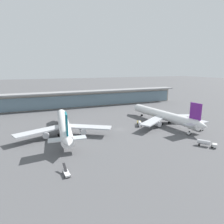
# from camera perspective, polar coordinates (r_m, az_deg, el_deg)

# --- Properties ---
(ground_plane) EXTENTS (1200.00, 1200.00, 0.00)m
(ground_plane) POSITION_cam_1_polar(r_m,az_deg,el_deg) (120.22, 2.31, -5.07)
(ground_plane) COLOR #515154
(airliner_left_stand) EXTENTS (51.41, 67.14, 17.87)m
(airliner_left_stand) POSITION_cam_1_polar(r_m,az_deg,el_deg) (112.06, -13.85, -3.78)
(airliner_left_stand) COLOR white
(airliner_left_stand) RESTS_ON ground
(airliner_centre_stand) EXTENTS (51.24, 67.09, 17.87)m
(airliner_centre_stand) POSITION_cam_1_polar(r_m,az_deg,el_deg) (135.24, 15.05, -1.00)
(airliner_centre_stand) COLOR white
(airliner_centre_stand) RESTS_ON ground
(service_truck_near_nose_yellow) EXTENTS (5.78, 8.72, 2.95)m
(service_truck_near_nose_yellow) POSITION_cam_1_polar(r_m,az_deg,el_deg) (128.37, 8.05, -3.23)
(service_truck_near_nose_yellow) COLOR yellow
(service_truck_near_nose_yellow) RESTS_ON ground
(service_truck_under_wing_grey) EXTENTS (6.54, 4.64, 2.70)m
(service_truck_under_wing_grey) POSITION_cam_1_polar(r_m,az_deg,el_deg) (148.32, 15.87, -1.76)
(service_truck_under_wing_grey) COLOR gray
(service_truck_under_wing_grey) RESTS_ON ground
(service_truck_mid_apron_white) EXTENTS (3.33, 2.96, 2.05)m
(service_truck_mid_apron_white) POSITION_cam_1_polar(r_m,az_deg,el_deg) (118.84, 21.66, -5.78)
(service_truck_mid_apron_white) COLOR silver
(service_truck_mid_apron_white) RESTS_ON ground
(service_truck_by_tail_white) EXTENTS (7.05, 8.18, 2.95)m
(service_truck_by_tail_white) POSITION_cam_1_polar(r_m,az_deg,el_deg) (104.84, 25.84, -8.15)
(service_truck_by_tail_white) COLOR silver
(service_truck_by_tail_white) RESTS_ON ground
(service_truck_on_taxiway_white) EXTENTS (2.26, 6.89, 2.70)m
(service_truck_on_taxiway_white) POSITION_cam_1_polar(r_m,az_deg,el_deg) (73.68, -13.20, -16.93)
(service_truck_on_taxiway_white) COLOR silver
(service_truck_on_taxiway_white) RESTS_ON ground
(service_truck_at_far_stand_yellow) EXTENTS (3.32, 8.79, 2.95)m
(service_truck_at_far_stand_yellow) POSITION_cam_1_polar(r_m,az_deg,el_deg) (129.92, 23.75, -4.02)
(service_truck_at_far_stand_yellow) COLOR yellow
(service_truck_at_far_stand_yellow) RESTS_ON ground
(terminal_building) EXTENTS (193.46, 12.80, 15.20)m
(terminal_building) POSITION_cam_1_polar(r_m,az_deg,el_deg) (191.38, -7.58, 3.99)
(terminal_building) COLOR #9E998E
(terminal_building) RESTS_ON ground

